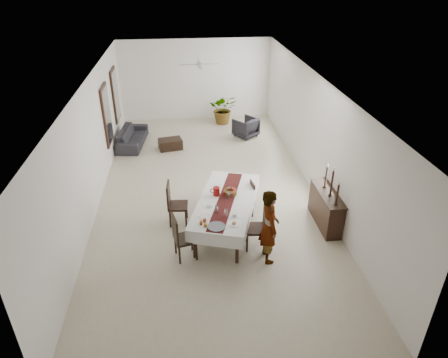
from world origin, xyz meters
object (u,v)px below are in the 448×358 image
Objects in this scene: woman at (269,226)px; sofa at (132,137)px; sideboard_body at (326,209)px; dining_table_top at (226,201)px; red_pitcher at (216,191)px.

sofa is at bearing 25.27° from woman.
sideboard_body reaches higher than sofa.
sideboard_body is at bearing 15.37° from dining_table_top.
sofa is (-5.21, 5.50, -0.15)m from sideboard_body.
sofa is (-2.74, 5.42, -0.49)m from dining_table_top.
red_pitcher is 5.81m from sofa.
sofa is at bearing 133.45° from sideboard_body.
red_pitcher reaches higher than dining_table_top.
woman reaches higher than dining_table_top.
red_pitcher is 2.74m from sideboard_body.
red_pitcher reaches higher than sofa.
woman is 1.18× the size of sideboard_body.
red_pitcher is 1.78m from woman.
woman is (0.99, -1.47, -0.06)m from red_pitcher.
dining_table_top is 1.29× the size of sofa.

